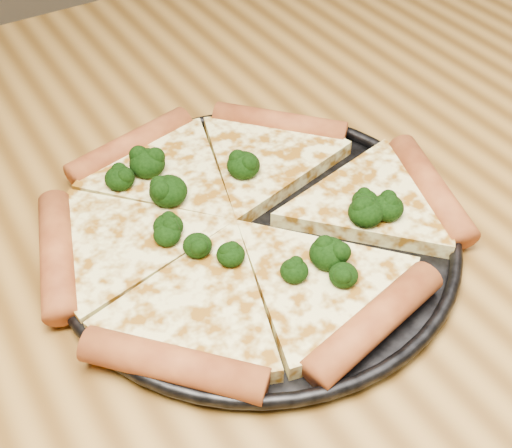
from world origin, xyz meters
TOP-DOWN VIEW (x-y plane):
  - dining_table at (0.00, 0.00)m, footprint 1.20×0.90m
  - pizza_pan at (0.07, -0.04)m, footprint 0.34×0.34m
  - pizza at (0.06, -0.03)m, footprint 0.37×0.34m
  - broccoli_florets at (0.06, -0.03)m, footprint 0.20×0.22m

SIDE VIEW (x-z plane):
  - dining_table at x=0.00m, z-range 0.28..1.03m
  - pizza_pan at x=0.07m, z-range 0.75..0.77m
  - pizza at x=0.06m, z-range 0.75..0.78m
  - broccoli_florets at x=0.06m, z-range 0.77..0.79m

